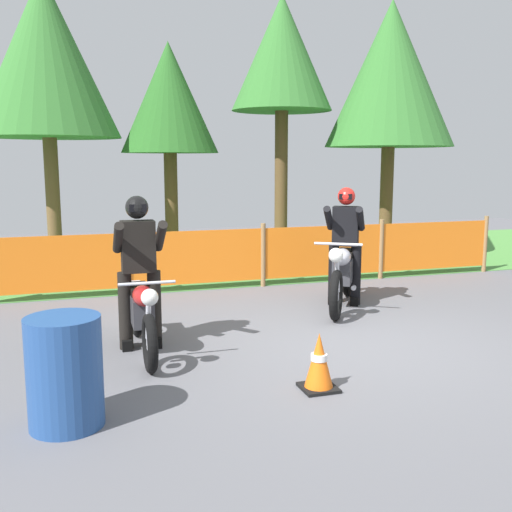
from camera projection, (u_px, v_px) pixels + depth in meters
The scene contains 13 objects.
ground at pixel (351, 343), 6.79m from camera, with size 24.00×24.00×0.02m, color #5B5B60.
grass_verge at pixel (222, 260), 12.42m from camera, with size 24.00×5.53×0.01m, color #4C8C3D.
barrier_fence at pixel (263, 254), 9.73m from camera, with size 8.84×0.08×1.05m.
tree_leftmost at pixel (45, 57), 11.51m from camera, with size 2.82×2.82×5.65m.
tree_near_left at pixel (169, 100), 12.27m from camera, with size 2.04×2.04×4.49m.
tree_near_right at pixel (282, 56), 12.38m from camera, with size 2.13×2.13×5.49m.
tree_rightmost at pixel (391, 75), 12.37m from camera, with size 2.70×2.70×5.36m.
motorcycle_lead at pixel (142, 314), 6.35m from camera, with size 0.56×1.89×0.89m.
motorcycle_trailing at pixel (343, 274), 8.32m from camera, with size 1.24×1.86×1.01m.
rider_lead at pixel (139, 263), 6.46m from camera, with size 0.54×0.68×1.69m.
rider_trailing at pixel (345, 239), 8.47m from camera, with size 0.72×0.79×1.69m.
traffic_cone at pixel (319, 362), 5.34m from camera, with size 0.32×0.32×0.53m.
spare_drum at pixel (65, 372), 4.58m from camera, with size 0.58×0.58×0.88m, color navy.
Camera 1 is at (-3.03, -5.91, 2.06)m, focal length 41.45 mm.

